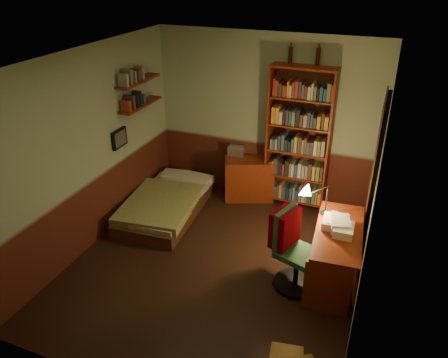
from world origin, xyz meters
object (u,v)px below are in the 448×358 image
(desk_lamp, at_px, (328,191))
(bed, at_px, (166,198))
(mini_stereo, at_px, (237,150))
(office_chair, at_px, (298,255))
(dresser, at_px, (249,179))
(desk, at_px, (336,255))
(bookshelf, at_px, (299,140))

(desk_lamp, bearing_deg, bed, -176.12)
(mini_stereo, xyz_separation_m, office_chair, (1.47, -1.95, -0.29))
(dresser, xyz_separation_m, desk, (1.60, -1.51, 0.00))
(mini_stereo, bearing_deg, desk, -46.29)
(bed, height_order, desk_lamp, desk_lamp)
(bed, bearing_deg, dresser, 37.53)
(bed, bearing_deg, office_chair, -26.30)
(bed, height_order, bookshelf, bookshelf)
(desk, bearing_deg, bed, 163.20)
(bed, distance_m, bookshelf, 2.18)
(dresser, distance_m, bookshelf, 1.05)
(office_chair, bearing_deg, bed, 175.96)
(bed, xyz_separation_m, office_chair, (2.23, -0.91, 0.20))
(bed, relative_size, dresser, 2.28)
(dresser, relative_size, desk, 0.60)
(bookshelf, bearing_deg, bed, -148.74)
(desk_lamp, bearing_deg, bookshelf, 127.54)
(desk_lamp, relative_size, office_chair, 0.69)
(office_chair, bearing_deg, dresser, 141.63)
(mini_stereo, distance_m, desk, 2.51)
(dresser, relative_size, mini_stereo, 3.01)
(office_chair, bearing_deg, desk, 56.45)
(dresser, bearing_deg, bed, -160.32)
(bed, height_order, desk, desk)
(desk, bearing_deg, mini_stereo, 134.78)
(bed, relative_size, mini_stereo, 6.88)
(bookshelf, distance_m, desk, 1.97)
(mini_stereo, xyz_separation_m, desk_lamp, (1.64, -1.32, 0.25))
(bookshelf, relative_size, desk_lamp, 3.46)
(dresser, height_order, office_chair, office_chair)
(mini_stereo, distance_m, office_chair, 2.46)
(bookshelf, xyz_separation_m, desk_lamp, (0.65, -1.28, -0.09))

